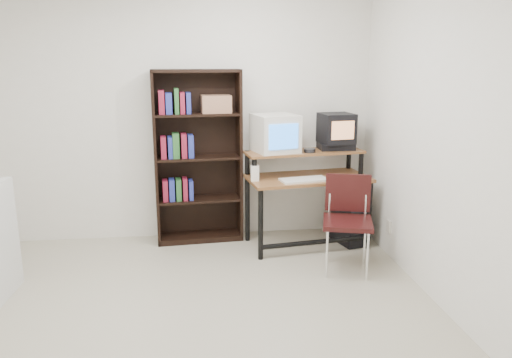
{
  "coord_description": "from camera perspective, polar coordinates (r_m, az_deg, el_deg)",
  "views": [
    {
      "loc": [
        0.11,
        -3.33,
        1.92
      ],
      "look_at": [
        0.66,
        1.1,
        0.83
      ],
      "focal_mm": 35.0,
      "sensor_mm": 36.0,
      "label": 1
    }
  ],
  "objects": [
    {
      "name": "keyboard",
      "position": [
        4.97,
        5.51,
        -0.17
      ],
      "size": [
        0.5,
        0.29,
        0.03
      ],
      "primitive_type": "cube",
      "rotation": [
        0.0,
        0.0,
        0.17
      ],
      "color": "silver",
      "rests_on": "computer_desk"
    },
    {
      "name": "bookshelf",
      "position": [
        5.28,
        -6.71,
        2.74
      ],
      "size": [
        0.93,
        0.37,
        1.81
      ],
      "rotation": [
        0.0,
        0.0,
        0.08
      ],
      "color": "black",
      "rests_on": "floor"
    },
    {
      "name": "right_wall",
      "position": [
        3.88,
        22.26,
        3.45
      ],
      "size": [
        0.01,
        4.0,
        2.6
      ],
      "primitive_type": "cube",
      "color": "white",
      "rests_on": "floor"
    },
    {
      "name": "pc_tower",
      "position": [
        5.42,
        10.29,
        -4.96
      ],
      "size": [
        0.32,
        0.49,
        0.42
      ],
      "primitive_type": "cube",
      "rotation": [
        0.0,
        0.0,
        0.28
      ],
      "color": "black",
      "rests_on": "floor"
    },
    {
      "name": "desk_speaker",
      "position": [
        4.93,
        -0.13,
        0.6
      ],
      "size": [
        0.08,
        0.08,
        0.17
      ],
      "primitive_type": "cube",
      "rotation": [
        0.0,
        0.0,
        -0.06
      ],
      "color": "silver",
      "rests_on": "computer_desk"
    },
    {
      "name": "back_wall",
      "position": [
        5.37,
        -8.25,
        6.89
      ],
      "size": [
        4.0,
        0.01,
        2.6
      ],
      "primitive_type": "cube",
      "color": "white",
      "rests_on": "floor"
    },
    {
      "name": "floor",
      "position": [
        3.85,
        -8.07,
        -16.5
      ],
      "size": [
        4.0,
        4.0,
        0.01
      ],
      "primitive_type": "cube",
      "color": "beige",
      "rests_on": "ground"
    },
    {
      "name": "school_chair",
      "position": [
        4.66,
        10.42,
        -3.8
      ],
      "size": [
        0.54,
        0.54,
        0.87
      ],
      "rotation": [
        0.0,
        0.0,
        -0.27
      ],
      "color": "black",
      "rests_on": "floor"
    },
    {
      "name": "crt_tv",
      "position": [
        5.31,
        9.17,
        5.75
      ],
      "size": [
        0.37,
        0.37,
        0.31
      ],
      "rotation": [
        0.0,
        0.0,
        0.14
      ],
      "color": "black",
      "rests_on": "vcr"
    },
    {
      "name": "crt_monitor",
      "position": [
        5.12,
        2.21,
        5.18
      ],
      "size": [
        0.5,
        0.5,
        0.39
      ],
      "rotation": [
        0.0,
        0.0,
        0.25
      ],
      "color": "silver",
      "rests_on": "computer_desk"
    },
    {
      "name": "vcr",
      "position": [
        5.34,
        9.09,
        3.68
      ],
      "size": [
        0.36,
        0.26,
        0.08
      ],
      "primitive_type": "cube",
      "rotation": [
        0.0,
        0.0,
        -0.01
      ],
      "color": "black",
      "rests_on": "computer_desk"
    },
    {
      "name": "front_wall",
      "position": [
        1.47,
        -10.83,
        -11.51
      ],
      "size": [
        4.0,
        0.01,
        2.6
      ],
      "primitive_type": "cube",
      "color": "white",
      "rests_on": "floor"
    },
    {
      "name": "computer_desk",
      "position": [
        5.17,
        5.85,
        -0.16
      ],
      "size": [
        1.3,
        0.77,
        0.98
      ],
      "rotation": [
        0.0,
        0.0,
        0.13
      ],
      "color": "brown",
      "rests_on": "floor"
    },
    {
      "name": "wall_outlet",
      "position": [
        5.12,
        14.92,
        -5.25
      ],
      "size": [
        0.02,
        0.08,
        0.12
      ],
      "primitive_type": "cube",
      "color": "beige",
      "rests_on": "right_wall"
    },
    {
      "name": "mouse",
      "position": [
        5.14,
        9.97,
        0.22
      ],
      "size": [
        0.1,
        0.06,
        0.03
      ],
      "primitive_type": "cube",
      "rotation": [
        0.0,
        0.0,
        -0.02
      ],
      "color": "white",
      "rests_on": "mousepad"
    },
    {
      "name": "mousepad",
      "position": [
        5.16,
        9.7,
        0.04
      ],
      "size": [
        0.22,
        0.18,
        0.01
      ],
      "primitive_type": "cube",
      "rotation": [
        0.0,
        0.0,
        -0.01
      ],
      "color": "black",
      "rests_on": "computer_desk"
    },
    {
      "name": "cd_spindle",
      "position": [
        5.13,
        6.15,
        3.19
      ],
      "size": [
        0.13,
        0.13,
        0.05
      ],
      "primitive_type": "cylinder",
      "rotation": [
        0.0,
        0.0,
        0.12
      ],
      "color": "#26262B",
      "rests_on": "computer_desk"
    }
  ]
}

